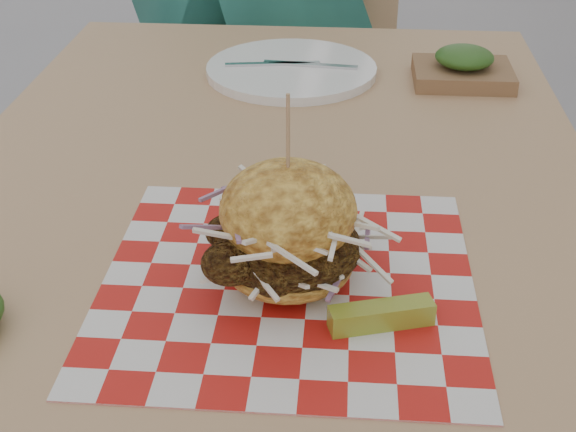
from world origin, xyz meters
name	(u,v)px	position (x,y,z in m)	size (l,w,h in m)	color
patio_table	(271,232)	(0.26, 0.31, 0.67)	(0.80, 1.20, 0.75)	tan
patio_chair	(303,54)	(0.24, 1.32, 0.55)	(0.50, 0.50, 0.95)	tan
paper_liner	(288,281)	(0.30, 0.09, 0.75)	(0.36, 0.36, 0.00)	red
sandwich	(288,233)	(0.30, 0.09, 0.81)	(0.17, 0.17, 0.19)	gold
pickle_spear	(381,315)	(0.39, 0.03, 0.76)	(0.10, 0.02, 0.02)	olive
place_setting	(291,70)	(0.26, 0.66, 0.76)	(0.27, 0.27, 0.02)	white
kraft_tray	(463,68)	(0.53, 0.65, 0.77)	(0.15, 0.12, 0.06)	brown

